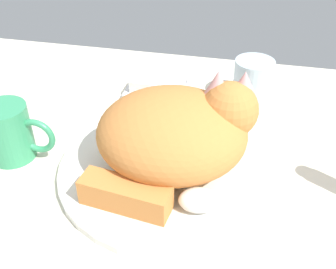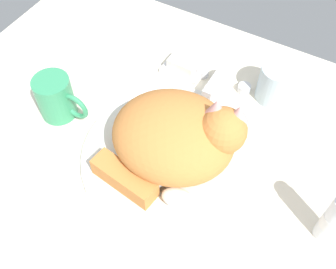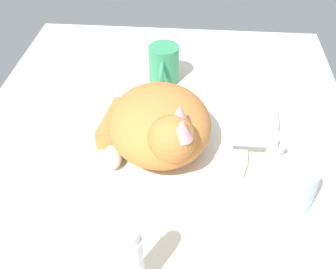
% 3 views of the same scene
% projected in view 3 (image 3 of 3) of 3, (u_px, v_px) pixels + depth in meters
% --- Properties ---
extents(ground_plane, '(1.10, 0.83, 0.03)m').
position_uv_depth(ground_plane, '(160.00, 157.00, 0.85)').
color(ground_plane, silver).
extents(sink_basin, '(0.35, 0.35, 0.01)m').
position_uv_depth(sink_basin, '(160.00, 149.00, 0.83)').
color(sink_basin, silver).
rests_on(sink_basin, ground_plane).
extents(faucet, '(0.13, 0.11, 0.06)m').
position_uv_depth(faucet, '(268.00, 148.00, 0.81)').
color(faucet, silver).
rests_on(faucet, ground_plane).
extents(cat, '(0.26, 0.24, 0.15)m').
position_uv_depth(cat, '(159.00, 125.00, 0.78)').
color(cat, '#D17F3D').
rests_on(cat, sink_basin).
extents(coffee_mug, '(0.12, 0.07, 0.09)m').
position_uv_depth(coffee_mug, '(164.00, 65.00, 1.00)').
color(coffee_mug, '#389966').
rests_on(coffee_mug, ground_plane).
extents(rinse_cup, '(0.08, 0.08, 0.08)m').
position_uv_depth(rinse_cup, '(294.00, 185.00, 0.71)').
color(rinse_cup, silver).
rests_on(rinse_cup, ground_plane).
extents(soap_dish, '(0.09, 0.06, 0.01)m').
position_uv_depth(soap_dish, '(265.00, 126.00, 0.89)').
color(soap_dish, white).
rests_on(soap_dish, ground_plane).
extents(soap_bar, '(0.06, 0.05, 0.02)m').
position_uv_depth(soap_bar, '(266.00, 119.00, 0.88)').
color(soap_bar, white).
rests_on(soap_bar, soap_dish).
extents(toothpaste_bottle, '(0.03, 0.03, 0.13)m').
position_uv_depth(toothpaste_bottle, '(132.00, 263.00, 0.57)').
color(toothpaste_bottle, white).
rests_on(toothpaste_bottle, ground_plane).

